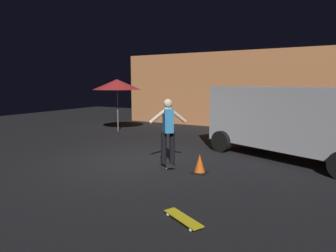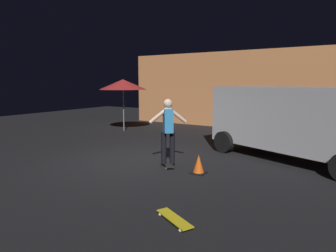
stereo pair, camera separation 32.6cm
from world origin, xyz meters
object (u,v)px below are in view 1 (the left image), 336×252
(skateboard_spare, at_px, (183,218))
(traffic_cone, at_px, (200,164))
(patio_umbrella, at_px, (117,85))
(skater, at_px, (168,127))
(parked_van, at_px, (293,118))
(skateboard_ridden, at_px, (168,164))

(skateboard_spare, height_order, traffic_cone, traffic_cone)
(traffic_cone, bearing_deg, skateboard_spare, -72.85)
(patio_umbrella, xyz_separation_m, skater, (4.63, -3.76, -1.04))
(patio_umbrella, bearing_deg, skateboard_spare, -45.11)
(patio_umbrella, xyz_separation_m, skateboard_spare, (6.34, -6.36, -2.02))
(skater, bearing_deg, parked_van, 42.56)
(patio_umbrella, bearing_deg, traffic_cone, -35.11)
(skater, bearing_deg, patio_umbrella, 140.92)
(parked_van, relative_size, traffic_cone, 10.82)
(skater, distance_m, traffic_cone, 1.27)
(skateboard_ridden, xyz_separation_m, traffic_cone, (0.95, -0.16, 0.16))
(parked_van, bearing_deg, skater, -137.44)
(skateboard_spare, distance_m, skater, 3.26)
(parked_van, bearing_deg, skateboard_ridden, -137.44)
(patio_umbrella, bearing_deg, parked_van, -9.99)
(parked_van, distance_m, patio_umbrella, 7.49)
(traffic_cone, bearing_deg, skater, 170.18)
(skater, xyz_separation_m, traffic_cone, (0.95, -0.16, -0.83))
(skateboard_ridden, xyz_separation_m, skater, (0.00, 0.00, 0.98))
(skateboard_spare, xyz_separation_m, skater, (-1.70, 2.60, 0.98))
(patio_umbrella, bearing_deg, skater, -39.08)
(patio_umbrella, distance_m, traffic_cone, 7.08)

